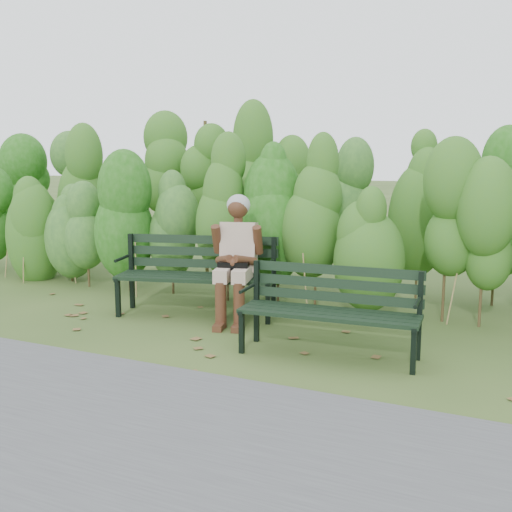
% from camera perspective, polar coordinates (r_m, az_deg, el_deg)
% --- Properties ---
extents(ground, '(80.00, 80.00, 0.00)m').
position_cam_1_polar(ground, '(5.72, -1.48, -7.96)').
color(ground, '#32491D').
extents(footpath, '(60.00, 2.50, 0.01)m').
position_cam_1_polar(footpath, '(4.00, -16.13, -16.13)').
color(footpath, '#474749').
rests_on(footpath, ground).
extents(hedge_band, '(11.04, 1.67, 2.42)m').
position_cam_1_polar(hedge_band, '(7.19, 5.07, 5.78)').
color(hedge_band, '#47381E').
rests_on(hedge_band, ground).
extents(leaf_litter, '(5.83, 2.22, 0.01)m').
position_cam_1_polar(leaf_litter, '(5.40, -0.94, -8.97)').
color(leaf_litter, brown).
rests_on(leaf_litter, ground).
extents(bench_left, '(1.80, 0.97, 0.86)m').
position_cam_1_polar(bench_left, '(6.57, -5.52, -1.20)').
color(bench_left, black).
rests_on(bench_left, ground).
extents(bench_right, '(1.57, 0.60, 0.77)m').
position_cam_1_polar(bench_right, '(5.24, 7.19, -4.51)').
color(bench_right, black).
rests_on(bench_right, ground).
extents(seated_woman, '(0.57, 0.84, 1.32)m').
position_cam_1_polar(seated_woman, '(6.25, -1.90, 0.46)').
color(seated_woman, '#C7A693').
rests_on(seated_woman, ground).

